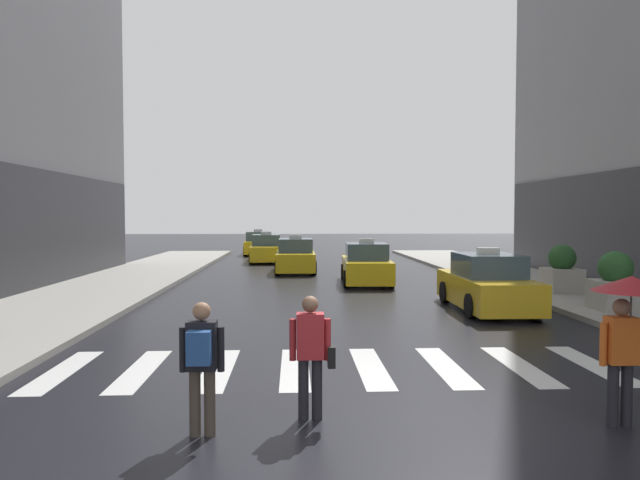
% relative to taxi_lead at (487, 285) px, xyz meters
% --- Properties ---
extents(ground_plane, '(160.00, 160.00, 0.00)m').
position_rel_taxi_lead_xyz_m(ground_plane, '(-4.19, -9.02, -0.72)').
color(ground_plane, black).
extents(crosswalk_markings, '(11.30, 2.80, 0.01)m').
position_rel_taxi_lead_xyz_m(crosswalk_markings, '(-4.19, -6.02, -0.72)').
color(crosswalk_markings, silver).
rests_on(crosswalk_markings, ground).
extents(taxi_lead, '(1.97, 4.56, 1.80)m').
position_rel_taxi_lead_xyz_m(taxi_lead, '(0.00, 0.00, 0.00)').
color(taxi_lead, gold).
rests_on(taxi_lead, ground).
extents(taxi_second, '(2.10, 4.62, 1.80)m').
position_rel_taxi_lead_xyz_m(taxi_second, '(-2.64, 6.63, 0.00)').
color(taxi_second, yellow).
rests_on(taxi_second, ground).
extents(taxi_third, '(1.93, 4.54, 1.80)m').
position_rel_taxi_lead_xyz_m(taxi_third, '(-5.47, 11.39, 0.00)').
color(taxi_third, yellow).
rests_on(taxi_third, ground).
extents(taxi_fourth, '(2.03, 4.59, 1.80)m').
position_rel_taxi_lead_xyz_m(taxi_fourth, '(-7.17, 17.51, 0.00)').
color(taxi_fourth, yellow).
rests_on(taxi_fourth, ground).
extents(taxi_fifth, '(2.02, 4.58, 1.80)m').
position_rel_taxi_lead_xyz_m(taxi_fifth, '(-8.06, 23.88, 0.00)').
color(taxi_fifth, yellow).
rests_on(taxi_fifth, ground).
extents(pedestrian_with_umbrella, '(0.96, 0.96, 1.94)m').
position_rel_taxi_lead_xyz_m(pedestrian_with_umbrella, '(-1.31, -9.00, 0.79)').
color(pedestrian_with_umbrella, black).
rests_on(pedestrian_with_umbrella, ground).
extents(pedestrian_with_backpack, '(0.55, 0.43, 1.65)m').
position_rel_taxi_lead_xyz_m(pedestrian_with_backpack, '(-6.68, -9.08, 0.25)').
color(pedestrian_with_backpack, '#473D33').
rests_on(pedestrian_with_backpack, ground).
extents(pedestrian_with_handbag, '(0.60, 0.24, 1.65)m').
position_rel_taxi_lead_xyz_m(pedestrian_with_handbag, '(-5.32, -8.55, 0.21)').
color(pedestrian_with_handbag, black).
rests_on(pedestrian_with_handbag, ground).
extents(planter_near_corner, '(1.10, 1.10, 1.60)m').
position_rel_taxi_lead_xyz_m(planter_near_corner, '(3.19, -1.03, 0.15)').
color(planter_near_corner, '#A8A399').
rests_on(planter_near_corner, curb_right).
extents(planter_mid_block, '(1.10, 1.10, 1.60)m').
position_rel_taxi_lead_xyz_m(planter_mid_block, '(3.46, 2.58, 0.15)').
color(planter_mid_block, '#A8A399').
rests_on(planter_mid_block, curb_right).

